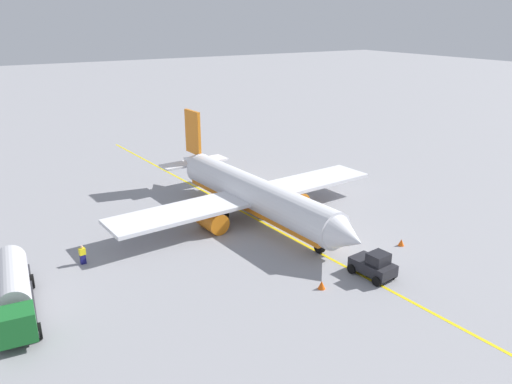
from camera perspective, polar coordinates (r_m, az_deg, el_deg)
name	(u,v)px	position (r m, az deg, el deg)	size (l,w,h in m)	color
ground_plane	(256,219)	(52.53, 0.00, -3.09)	(400.00, 400.00, 0.00)	#939399
airplane	(253,195)	(52.00, -0.33, -0.29)	(30.63, 30.87, 9.50)	white
fuel_tanker	(13,290)	(40.04, -25.86, -10.03)	(11.44, 3.58, 3.15)	#2D2D33
pushback_tug	(374,265)	(42.17, 13.22, -8.08)	(3.81, 2.68, 2.20)	#232328
refueling_worker	(83,255)	(45.57, -19.09, -6.77)	(0.43, 0.57, 1.71)	navy
safety_cone_nose	(401,242)	(48.44, 16.16, -5.51)	(0.58, 0.58, 0.64)	#F2590F
safety_cone_wingtip	(322,285)	(39.97, 7.46, -10.41)	(0.60, 0.60, 0.67)	#F2590F
taxi_line_marking	(256,219)	(52.53, 0.00, -3.08)	(79.09, 0.30, 0.01)	yellow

